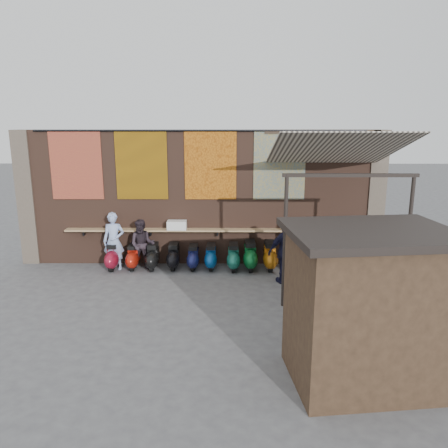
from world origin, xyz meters
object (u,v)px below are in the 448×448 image
at_px(scooter_stool_7, 250,256).
at_px(scooter_stool_2, 153,257).
at_px(diner_left, 114,241).
at_px(shopper_navy, 286,251).
at_px(shopper_tan, 313,249).
at_px(shelf_box, 177,225).
at_px(scooter_stool_3, 174,256).
at_px(scooter_stool_1, 133,257).
at_px(shopper_grey, 377,270).
at_px(scooter_stool_6, 233,257).
at_px(scooter_stool_8, 270,256).
at_px(scooter_stool_0, 113,256).
at_px(diner_right, 142,245).
at_px(market_stall, 366,311).
at_px(scooter_stool_4, 193,257).
at_px(scooter_stool_5, 211,257).

bearing_deg(scooter_stool_7, scooter_stool_2, 179.66).
bearing_deg(diner_left, shopper_navy, -13.85).
height_order(diner_left, shopper_tan, shopper_tan).
distance_m(shelf_box, scooter_stool_3, 0.92).
bearing_deg(scooter_stool_1, shopper_navy, -14.42).
height_order(scooter_stool_3, shopper_grey, shopper_grey).
distance_m(shelf_box, diner_left, 1.88).
bearing_deg(scooter_stool_2, scooter_stool_6, -1.40).
bearing_deg(scooter_stool_8, scooter_stool_0, 179.82).
xyz_separation_m(scooter_stool_3, diner_left, (-1.72, -0.05, 0.47)).
xyz_separation_m(scooter_stool_3, shopper_grey, (5.10, -2.47, 0.44)).
height_order(scooter_stool_1, scooter_stool_2, scooter_stool_2).
distance_m(shelf_box, scooter_stool_0, 2.07).
bearing_deg(scooter_stool_7, diner_right, -179.37).
bearing_deg(diner_left, scooter_stool_6, -2.08).
distance_m(scooter_stool_1, market_stall, 7.60).
xyz_separation_m(scooter_stool_0, shopper_navy, (4.90, -1.08, 0.49)).
relative_size(diner_right, market_stall, 0.60).
xyz_separation_m(scooter_stool_7, shopper_navy, (0.89, -1.07, 0.45)).
relative_size(scooter_stool_4, scooter_stool_8, 0.86).
bearing_deg(scooter_stool_8, shopper_grey, -46.51).
relative_size(scooter_stool_7, diner_right, 0.58).
bearing_deg(scooter_stool_3, scooter_stool_4, -1.51).
relative_size(shelf_box, scooter_stool_6, 0.70).
xyz_separation_m(scooter_stool_6, market_stall, (2.06, -5.58, 0.86)).
bearing_deg(shopper_grey, scooter_stool_1, 2.18).
relative_size(shelf_box, shopper_navy, 0.32).
bearing_deg(scooter_stool_3, diner_right, -174.36).
bearing_deg(scooter_stool_5, shopper_tan, -17.99).
height_order(scooter_stool_4, diner_right, diner_right).
height_order(scooter_stool_8, shopper_grey, shopper_grey).
distance_m(scooter_stool_6, shopper_grey, 4.13).
bearing_deg(scooter_stool_7, scooter_stool_6, -175.22).
height_order(scooter_stool_4, scooter_stool_8, scooter_stool_8).
relative_size(diner_left, shopper_navy, 0.97).
distance_m(scooter_stool_4, scooter_stool_6, 1.18).
bearing_deg(scooter_stool_0, scooter_stool_7, -0.01).
bearing_deg(shopper_navy, shopper_tan, 177.64).
xyz_separation_m(diner_right, market_stall, (4.71, -5.59, 0.50)).
distance_m(scooter_stool_7, shopper_tan, 1.91).
bearing_deg(scooter_stool_2, shopper_grey, -23.12).
xyz_separation_m(scooter_stool_3, scooter_stool_4, (0.58, -0.02, -0.02)).
height_order(scooter_stool_6, scooter_stool_8, scooter_stool_8).
relative_size(scooter_stool_2, scooter_stool_6, 0.98).
xyz_separation_m(scooter_stool_7, diner_left, (-3.97, 0.00, 0.43)).
height_order(scooter_stool_2, shopper_navy, shopper_navy).
bearing_deg(scooter_stool_8, scooter_stool_5, 177.96).
relative_size(scooter_stool_1, scooter_stool_8, 0.88).
distance_m(scooter_stool_7, market_stall, 5.89).
relative_size(scooter_stool_4, shopper_tan, 0.42).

